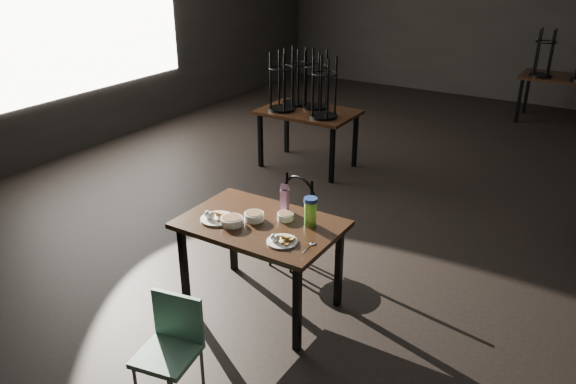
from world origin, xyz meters
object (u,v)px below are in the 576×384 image
Objects in this scene: water_bottle at (310,211)px; juice_carton at (285,199)px; bentwood_chair at (292,214)px; school_chair at (171,343)px; main_table at (261,231)px.

juice_carton is at bearing 160.20° from water_bottle.
bentwood_chair is 1.87m from school_chair.
water_bottle is at bearing 69.28° from school_chair.
water_bottle is (0.35, 0.16, 0.19)m from main_table.
school_chair is at bearing -100.26° from water_bottle.
juice_carton reaches higher than school_chair.
juice_carton is 0.31m from water_bottle.
water_bottle reaches higher than bentwood_chair.
bentwood_chair is (-0.15, 0.71, -0.19)m from main_table.
main_table is at bearing -155.62° from water_bottle.
bentwood_chair is at bearing 132.16° from water_bottle.
juice_carton is 0.28× the size of bentwood_chair.
juice_carton is at bearing 81.88° from school_chair.
bentwood_chair is (-0.50, 0.55, -0.38)m from water_bottle.
water_bottle is 0.28× the size of bentwood_chair.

